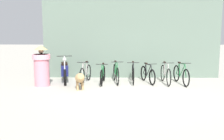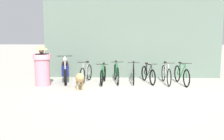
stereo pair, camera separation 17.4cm
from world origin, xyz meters
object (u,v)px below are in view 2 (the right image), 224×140
at_px(bicycle_1, 103,75).
at_px(bicycle_6, 182,75).
at_px(bicycle_0, 86,74).
at_px(bicycle_2, 116,73).
at_px(bicycle_3, 133,74).
at_px(bicycle_5, 166,74).
at_px(motorcycle, 65,71).
at_px(stray_dog, 80,78).
at_px(person_in_robes, 42,66).
at_px(bicycle_4, 148,75).

xyz_separation_m(bicycle_1, bicycle_6, (3.04, -0.06, 0.02)).
height_order(bicycle_0, bicycle_2, bicycle_2).
relative_size(bicycle_1, bicycle_3, 0.97).
xyz_separation_m(bicycle_2, bicycle_3, (0.68, 0.05, -0.01)).
height_order(bicycle_0, bicycle_5, bicycle_5).
xyz_separation_m(motorcycle, stray_dog, (0.81, -1.38, -0.03)).
relative_size(bicycle_3, stray_dog, 1.53).
bearing_deg(motorcycle, bicycle_5, 75.00).
bearing_deg(bicycle_2, person_in_robes, -83.20).
relative_size(bicycle_5, bicycle_6, 1.00).
bearing_deg(person_in_robes, motorcycle, -102.98).
distance_m(motorcycle, person_in_robes, 1.07).
distance_m(bicycle_3, person_in_robes, 3.55).
bearing_deg(bicycle_2, bicycle_6, 78.45).
distance_m(bicycle_1, bicycle_2, 0.54).
height_order(motorcycle, stray_dog, motorcycle).
xyz_separation_m(bicycle_0, bicycle_4, (2.47, 0.01, -0.03)).
xyz_separation_m(bicycle_0, stray_dog, (-0.04, -1.30, 0.05)).
distance_m(bicycle_1, bicycle_5, 2.46).
xyz_separation_m(bicycle_0, person_in_robes, (-1.56, -0.65, 0.40)).
bearing_deg(bicycle_1, motorcycle, -95.85).
relative_size(bicycle_2, person_in_robes, 1.13).
height_order(bicycle_3, stray_dog, bicycle_3).
height_order(bicycle_6, motorcycle, motorcycle).
bearing_deg(bicycle_5, bicycle_4, -103.03).
bearing_deg(bicycle_6, bicycle_5, -104.97).
xyz_separation_m(bicycle_4, stray_dog, (-2.52, -1.31, 0.08)).
relative_size(bicycle_2, motorcycle, 0.91).
relative_size(bicycle_1, stray_dog, 1.49).
relative_size(bicycle_0, bicycle_3, 0.96).
distance_m(bicycle_0, bicycle_6, 3.75).
height_order(bicycle_1, bicycle_6, bicycle_6).
bearing_deg(bicycle_2, motorcycle, -98.68).
relative_size(bicycle_2, bicycle_3, 1.02).
xyz_separation_m(bicycle_3, stray_dog, (-1.94, -1.36, 0.05)).
height_order(bicycle_5, person_in_robes, person_in_robes).
bearing_deg(person_in_robes, stray_dog, -172.28).
bearing_deg(bicycle_5, bicycle_3, -100.32).
xyz_separation_m(bicycle_1, person_in_robes, (-2.25, -0.51, 0.43)).
height_order(bicycle_2, bicycle_4, bicycle_2).
relative_size(bicycle_6, stray_dog, 1.55).
distance_m(bicycle_6, person_in_robes, 5.33).
distance_m(bicycle_0, bicycle_4, 2.47).
xyz_separation_m(bicycle_1, bicycle_5, (2.46, 0.02, 0.03)).
height_order(bicycle_1, bicycle_2, bicycle_2).
bearing_deg(bicycle_4, motorcycle, -105.12).
xyz_separation_m(bicycle_3, bicycle_6, (1.85, -0.27, 0.00)).
distance_m(bicycle_2, stray_dog, 1.82).
distance_m(bicycle_1, motorcycle, 1.57).
bearing_deg(bicycle_1, bicycle_3, 102.28).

